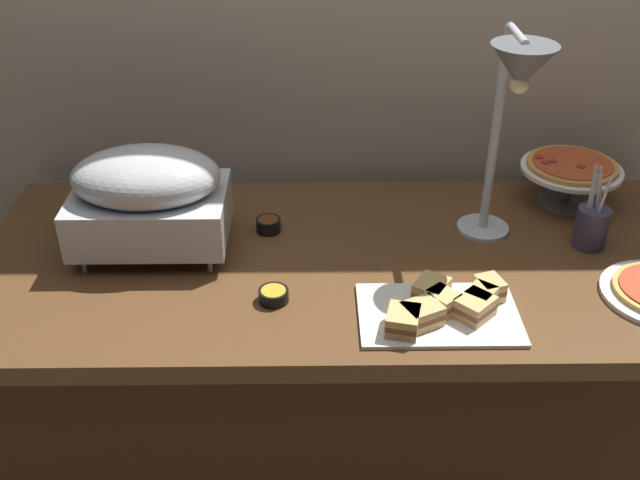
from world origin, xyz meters
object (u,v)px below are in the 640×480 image
at_px(sauce_cup_far, 274,295).
at_px(sauce_cup_near, 268,224).
at_px(sandwich_platter, 443,308).
at_px(utensil_holder, 591,226).
at_px(heat_lamp, 515,90).
at_px(pizza_plate_center, 571,171).
at_px(chafing_dish, 148,196).

bearing_deg(sauce_cup_far, sauce_cup_near, 94.81).
relative_size(sandwich_platter, utensil_holder, 1.63).
bearing_deg(heat_lamp, pizza_plate_center, 44.52).
xyz_separation_m(chafing_dish, utensil_holder, (1.14, 0.00, -0.10)).
xyz_separation_m(heat_lamp, pizza_plate_center, (0.27, 0.27, -0.34)).
relative_size(chafing_dish, pizza_plate_center, 1.38).
bearing_deg(pizza_plate_center, utensil_holder, -92.05).
bearing_deg(sauce_cup_near, sauce_cup_far, -85.19).
xyz_separation_m(chafing_dish, sandwich_platter, (0.71, -0.30, -0.13)).
height_order(chafing_dish, sauce_cup_far, chafing_dish).
height_order(chafing_dish, utensil_holder, chafing_dish).
relative_size(heat_lamp, sandwich_platter, 1.55).
bearing_deg(pizza_plate_center, sauce_cup_near, -170.31).
bearing_deg(utensil_holder, sandwich_platter, -145.07).
bearing_deg(sauce_cup_far, utensil_holder, 16.07).
height_order(heat_lamp, sauce_cup_far, heat_lamp).
xyz_separation_m(pizza_plate_center, sauce_cup_far, (-0.83, -0.47, -0.09)).
relative_size(pizza_plate_center, sauce_cup_near, 4.24).
distance_m(pizza_plate_center, sandwich_platter, 0.69).
bearing_deg(sauce_cup_far, sandwich_platter, -9.42).
distance_m(chafing_dish, pizza_plate_center, 1.17).
bearing_deg(sandwich_platter, chafing_dish, 157.10).
height_order(chafing_dish, heat_lamp, heat_lamp).
bearing_deg(sauce_cup_near, heat_lamp, -11.55).
xyz_separation_m(sauce_cup_far, utensil_holder, (0.82, 0.24, 0.04)).
bearing_deg(pizza_plate_center, heat_lamp, -135.48).
xyz_separation_m(heat_lamp, utensil_holder, (0.26, 0.03, -0.38)).
relative_size(chafing_dish, sauce_cup_far, 5.48).
height_order(heat_lamp, utensil_holder, heat_lamp).
bearing_deg(sauce_cup_near, chafing_dish, -163.68).
relative_size(pizza_plate_center, sauce_cup_far, 3.98).
distance_m(heat_lamp, sauce_cup_far, 0.73).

